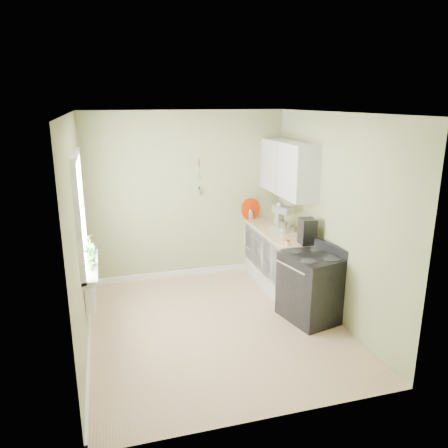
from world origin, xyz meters
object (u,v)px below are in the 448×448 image
object	(u,v)px
stove	(311,287)
coffee_maker	(307,232)
kettle	(250,214)
stand_mixer	(282,219)

from	to	relation	value
stove	coffee_maker	bearing A→B (deg)	74.90
stove	kettle	world-z (taller)	kettle
kettle	coffee_maker	distance (m)	1.46
stove	stand_mixer	xyz separation A→B (m)	(0.03, 1.11, 0.64)
coffee_maker	stove	bearing A→B (deg)	-105.10
stand_mixer	coffee_maker	distance (m)	0.68
stove	stand_mixer	world-z (taller)	stand_mixer
stove	kettle	xyz separation A→B (m)	(-0.23, 1.85, 0.54)
stand_mixer	kettle	world-z (taller)	stand_mixer
stove	coffee_maker	xyz separation A→B (m)	(0.12, 0.43, 0.62)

